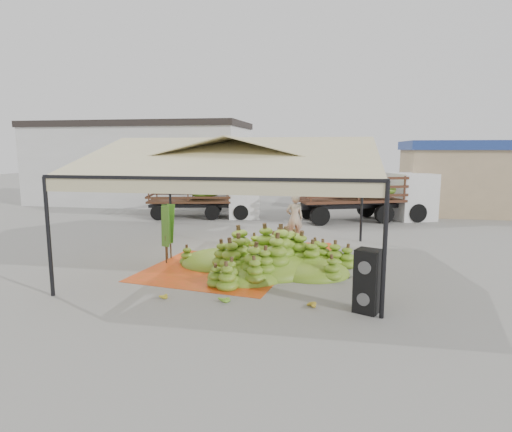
% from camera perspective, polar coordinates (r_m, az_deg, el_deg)
% --- Properties ---
extents(ground, '(90.00, 90.00, 0.00)m').
position_cam_1_polar(ground, '(14.04, -1.92, -6.17)').
color(ground, slate).
rests_on(ground, ground).
extents(canopy_tent, '(8.10, 8.10, 4.00)m').
position_cam_1_polar(canopy_tent, '(13.56, -1.99, 7.42)').
color(canopy_tent, black).
rests_on(canopy_tent, ground).
extents(building_white, '(14.30, 6.30, 5.40)m').
position_cam_1_polar(building_white, '(30.15, -15.07, 6.85)').
color(building_white, silver).
rests_on(building_white, ground).
extents(building_tan, '(6.30, 5.30, 4.10)m').
position_cam_1_polar(building_tan, '(27.23, 25.57, 4.74)').
color(building_tan, tan).
rests_on(building_tan, ground).
extents(tarp_left, '(4.72, 4.55, 0.01)m').
position_cam_1_polar(tarp_left, '(13.21, -5.30, -7.15)').
color(tarp_left, red).
rests_on(tarp_left, ground).
extents(tarp_right, '(4.40, 4.57, 0.01)m').
position_cam_1_polar(tarp_right, '(14.94, 3.19, -5.22)').
color(tarp_right, red).
rests_on(tarp_right, ground).
extents(banana_heap, '(6.52, 5.80, 1.19)m').
position_cam_1_polar(banana_heap, '(13.13, 1.22, -4.54)').
color(banana_heap, '#567A19').
rests_on(banana_heap, ground).
extents(hand_yellow_a, '(0.55, 0.51, 0.20)m').
position_cam_1_polar(hand_yellow_a, '(10.19, 7.05, -11.56)').
color(hand_yellow_a, gold).
rests_on(hand_yellow_a, ground).
extents(hand_yellow_b, '(0.42, 0.35, 0.18)m').
position_cam_1_polar(hand_yellow_b, '(10.99, -12.52, -10.22)').
color(hand_yellow_b, '#AE9C22').
rests_on(hand_yellow_b, ground).
extents(hand_red_a, '(0.53, 0.47, 0.20)m').
position_cam_1_polar(hand_red_a, '(12.66, 13.15, -7.62)').
color(hand_red_a, maroon).
rests_on(hand_red_a, ground).
extents(hand_red_b, '(0.59, 0.52, 0.23)m').
position_cam_1_polar(hand_red_b, '(12.52, 9.46, -7.63)').
color(hand_red_b, '#522912').
rests_on(hand_red_b, ground).
extents(hand_green, '(0.56, 0.55, 0.20)m').
position_cam_1_polar(hand_green, '(10.58, -4.38, -10.75)').
color(hand_green, '#48821B').
rests_on(hand_green, ground).
extents(hanging_bunches, '(1.74, 0.24, 0.20)m').
position_cam_1_polar(hanging_bunches, '(12.31, 4.26, 4.08)').
color(hanging_bunches, '#527217').
rests_on(hanging_bunches, ground).
extents(speaker_stack, '(0.67, 0.63, 1.45)m').
position_cam_1_polar(speaker_stack, '(10.01, 14.66, -8.39)').
color(speaker_stack, black).
rests_on(speaker_stack, ground).
extents(banana_leaves, '(0.96, 1.36, 3.70)m').
position_cam_1_polar(banana_leaves, '(14.39, -12.28, -5.99)').
color(banana_leaves, '#3B7C21').
rests_on(banana_leaves, ground).
extents(vendor, '(0.80, 0.65, 1.90)m').
position_cam_1_polar(vendor, '(16.97, 5.16, -0.28)').
color(vendor, gray).
rests_on(vendor, ground).
extents(truck_left, '(6.13, 3.13, 2.01)m').
position_cam_1_polar(truck_left, '(23.07, -6.32, 2.87)').
color(truck_left, '#452A17').
rests_on(truck_left, ground).
extents(truck_right, '(7.38, 4.72, 2.40)m').
position_cam_1_polar(truck_right, '(22.78, 14.99, 3.15)').
color(truck_right, '#4C2819').
rests_on(truck_right, ground).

